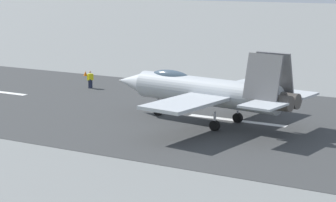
{
  "coord_description": "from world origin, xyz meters",
  "views": [
    {
      "loc": [
        -19.51,
        44.3,
        11.06
      ],
      "look_at": [
        2.58,
        5.48,
        2.2
      ],
      "focal_mm": 68.74,
      "sensor_mm": 36.0,
      "label": 1
    }
  ],
  "objects_px": {
    "marker_cone_mid": "(231,87)",
    "marker_cone_far": "(85,73)",
    "fighter_jet": "(205,90)",
    "crew_person": "(90,80)"
  },
  "relations": [
    {
      "from": "fighter_jet",
      "to": "marker_cone_mid",
      "type": "xyz_separation_m",
      "value": [
        4.08,
        -13.95,
        -2.23
      ]
    },
    {
      "from": "fighter_jet",
      "to": "crew_person",
      "type": "xyz_separation_m",
      "value": [
        16.48,
        -7.89,
        -1.64
      ]
    },
    {
      "from": "crew_person",
      "to": "marker_cone_far",
      "type": "relative_size",
      "value": 3.15
    },
    {
      "from": "fighter_jet",
      "to": "marker_cone_mid",
      "type": "distance_m",
      "value": 14.7
    },
    {
      "from": "marker_cone_mid",
      "to": "crew_person",
      "type": "bearing_deg",
      "value": 26.02
    },
    {
      "from": "fighter_jet",
      "to": "crew_person",
      "type": "relative_size",
      "value": 9.51
    },
    {
      "from": "fighter_jet",
      "to": "crew_person",
      "type": "height_order",
      "value": "fighter_jet"
    },
    {
      "from": "fighter_jet",
      "to": "marker_cone_far",
      "type": "xyz_separation_m",
      "value": [
        21.63,
        -13.95,
        -2.23
      ]
    },
    {
      "from": "marker_cone_mid",
      "to": "marker_cone_far",
      "type": "height_order",
      "value": "same"
    },
    {
      "from": "marker_cone_mid",
      "to": "marker_cone_far",
      "type": "relative_size",
      "value": 1.0
    }
  ]
}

